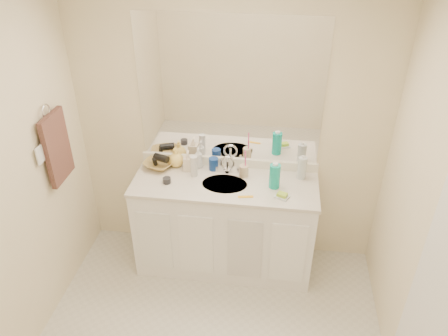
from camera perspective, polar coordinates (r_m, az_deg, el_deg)
ceiling at (r=2.01m, az=-3.98°, el=18.40°), size 2.60×2.60×0.02m
wall_back at (r=3.64m, az=0.70°, el=4.69°), size 2.60×0.02×2.40m
wall_right at (r=2.69m, az=25.86°, el=-10.22°), size 0.02×2.60×2.40m
vanity_cabinet at (r=3.84m, az=0.10°, el=-7.54°), size 1.50×0.55×0.85m
countertop at (r=3.58m, az=0.11°, el=-2.09°), size 1.52×0.57×0.03m
backsplash at (r=3.76m, az=0.64°, el=0.80°), size 1.52×0.03×0.08m
sink_basin at (r=3.56m, az=0.07°, el=-2.23°), size 0.37×0.37×0.02m
faucet at (r=3.67m, az=0.44°, el=0.20°), size 0.02×0.02×0.11m
mirror at (r=3.48m, az=0.72°, el=9.92°), size 1.48×0.01×1.20m
blue_mug at (r=3.71m, az=-1.38°, el=0.54°), size 0.10×0.10×0.11m
tan_cup at (r=3.62m, az=2.61°, el=-0.39°), size 0.09×0.09×0.10m
toothbrush at (r=3.57m, az=2.81°, el=0.94°), size 0.02×0.04×0.20m
mouthwash_bottle at (r=3.48m, az=6.63°, el=-1.06°), size 0.09×0.09×0.20m
clear_pump_bottle at (r=3.63m, az=10.15°, el=0.01°), size 0.07×0.07×0.20m
soap_dish at (r=3.42m, az=7.59°, el=-3.73°), size 0.13×0.12×0.01m
green_soap at (r=3.41m, az=7.61°, el=-3.48°), size 0.09×0.08×0.03m
orange_comb at (r=3.40m, az=2.84°, el=-3.77°), size 0.12×0.05×0.00m
dark_jar at (r=3.58m, az=-7.48°, el=-1.62°), size 0.08×0.08×0.05m
extra_white_bottle at (r=3.61m, az=-3.95°, el=0.23°), size 0.07×0.07×0.18m
soap_bottle_white at (r=3.73m, az=-3.33°, el=1.34°), size 0.07×0.07×0.18m
soap_bottle_cream at (r=3.69m, az=-4.68°, el=0.98°), size 0.09×0.09×0.18m
soap_bottle_yellow at (r=3.77m, az=-6.29°, el=1.41°), size 0.15×0.15×0.17m
wicker_basket at (r=3.79m, az=-8.42°, el=0.55°), size 0.32×0.32×0.06m
hair_dryer at (r=3.76m, az=-8.19°, el=1.30°), size 0.14×0.11×0.06m
towel_ring at (r=3.42m, az=-22.23°, el=6.88°), size 0.01×0.11×0.11m
hand_towel at (r=3.54m, az=-20.97°, el=2.50°), size 0.04×0.32×0.55m
switch_plate at (r=3.38m, az=-22.91°, el=1.58°), size 0.01×0.08×0.13m
door at (r=2.62m, az=26.22°, el=-17.85°), size 0.02×0.82×2.00m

